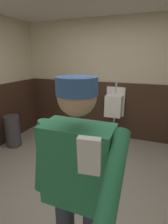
# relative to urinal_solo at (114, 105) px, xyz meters

# --- Properties ---
(ground_plane) EXTENTS (4.71, 4.43, 0.04)m
(ground_plane) POSITION_rel_urinal_solo_xyz_m (-0.08, -1.76, -0.80)
(ground_plane) COLOR gray
(wall_back) EXTENTS (4.71, 0.12, 2.54)m
(wall_back) POSITION_rel_urinal_solo_xyz_m (-0.08, 0.22, 0.49)
(wall_back) COLOR beige
(wall_back) RESTS_ON ground_plane
(wainscot_band_back) EXTENTS (4.11, 0.03, 1.24)m
(wainscot_band_back) POSITION_rel_urinal_solo_xyz_m (-0.08, 0.14, -0.16)
(wainscot_band_back) COLOR #382319
(wainscot_band_back) RESTS_ON ground_plane
(urinal_solo) EXTENTS (0.40, 0.34, 1.24)m
(urinal_solo) POSITION_rel_urinal_solo_xyz_m (0.00, 0.00, 0.00)
(urinal_solo) COLOR white
(urinal_solo) RESTS_ON ground_plane
(person) EXTENTS (0.66, 0.60, 1.65)m
(person) POSITION_rel_urinal_solo_xyz_m (0.29, -2.70, 0.20)
(person) COLOR #2D3342
(person) RESTS_ON ground_plane
(cell_phone) EXTENTS (0.06, 0.04, 0.11)m
(cell_phone) POSITION_rel_urinal_solo_xyz_m (0.54, -3.20, 0.73)
(cell_phone) COLOR silver
(trash_bin) EXTENTS (0.30, 0.30, 0.65)m
(trash_bin) POSITION_rel_urinal_solo_xyz_m (-1.84, -1.07, -0.45)
(trash_bin) COLOR #38383D
(trash_bin) RESTS_ON ground_plane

